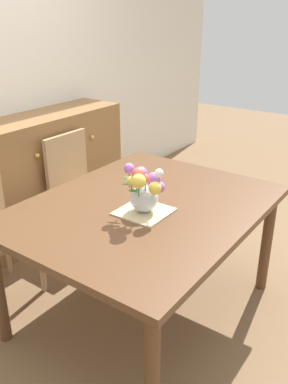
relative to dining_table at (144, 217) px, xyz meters
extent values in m
plane|color=brown|center=(0.00, 0.00, -0.67)|extent=(12.00, 12.00, 0.00)
cube|color=brown|center=(0.00, 0.00, 0.06)|extent=(1.50, 1.19, 0.04)
cylinder|color=brown|center=(-0.67, -0.52, -0.31)|extent=(0.07, 0.07, 0.71)
cylinder|color=brown|center=(0.67, -0.52, -0.31)|extent=(0.07, 0.07, 0.71)
cylinder|color=brown|center=(0.67, 0.52, -0.31)|extent=(0.07, 0.07, 0.71)
cylinder|color=tan|center=(-0.23, 0.68, -0.45)|extent=(0.04, 0.04, 0.44)
cylinder|color=tan|center=(-0.23, 1.04, -0.45)|extent=(0.04, 0.04, 0.44)
cube|color=tan|center=(0.41, 0.86, -0.21)|extent=(0.42, 0.42, 0.04)
cylinder|color=tan|center=(0.59, 0.68, -0.45)|extent=(0.04, 0.04, 0.44)
cylinder|color=tan|center=(0.23, 0.68, -0.45)|extent=(0.04, 0.04, 0.44)
cylinder|color=tan|center=(0.59, 1.04, -0.45)|extent=(0.04, 0.04, 0.44)
cylinder|color=tan|center=(0.23, 1.04, -0.45)|extent=(0.04, 0.04, 0.44)
cube|color=tan|center=(0.41, 1.05, 0.02)|extent=(0.42, 0.04, 0.42)
cube|color=olive|center=(0.47, 1.33, -0.17)|extent=(1.40, 0.44, 1.00)
sphere|color=#B7933D|center=(0.17, 1.10, 0.11)|extent=(0.04, 0.04, 0.04)
sphere|color=#B7933D|center=(0.77, 1.10, 0.11)|extent=(0.04, 0.04, 0.04)
sphere|color=#B7933D|center=(0.17, 1.10, -0.29)|extent=(0.04, 0.04, 0.04)
sphere|color=#B7933D|center=(0.77, 1.10, -0.29)|extent=(0.04, 0.04, 0.04)
cube|color=#CCB789|center=(-0.08, -0.06, 0.09)|extent=(0.27, 0.27, 0.01)
sphere|color=silver|center=(-0.08, -0.06, 0.17)|extent=(0.15, 0.15, 0.15)
sphere|color=#E55B4C|center=(-0.11, -0.09, 0.30)|extent=(0.05, 0.05, 0.05)
cylinder|color=#478438|center=(-0.11, -0.09, 0.26)|extent=(0.01, 0.01, 0.08)
sphere|color=white|center=(-0.07, -0.14, 0.33)|extent=(0.05, 0.05, 0.05)
cylinder|color=#478438|center=(-0.07, -0.14, 0.27)|extent=(0.01, 0.01, 0.10)
sphere|color=#E55B4C|center=(-0.14, -0.06, 0.32)|extent=(0.07, 0.07, 0.07)
cylinder|color=#478438|center=(-0.14, -0.06, 0.27)|extent=(0.01, 0.01, 0.10)
sphere|color=#B266C6|center=(-0.11, 0.02, 0.33)|extent=(0.06, 0.06, 0.06)
cylinder|color=#478438|center=(-0.11, 0.02, 0.27)|extent=(0.01, 0.01, 0.11)
sphere|color=#EFD14C|center=(-0.16, -0.03, 0.29)|extent=(0.05, 0.05, 0.05)
cylinder|color=#478438|center=(-0.16, -0.03, 0.25)|extent=(0.01, 0.01, 0.07)
sphere|color=#B266C6|center=(-0.09, -0.16, 0.26)|extent=(0.06, 0.06, 0.06)
cylinder|color=#478438|center=(-0.09, -0.16, 0.24)|extent=(0.01, 0.01, 0.04)
sphere|color=#EFD14C|center=(-0.19, -0.10, 0.31)|extent=(0.08, 0.08, 0.08)
cylinder|color=#478438|center=(-0.19, -0.10, 0.26)|extent=(0.01, 0.01, 0.09)
sphere|color=#EFD14C|center=(-0.12, -0.15, 0.26)|extent=(0.07, 0.07, 0.07)
cylinder|color=#478438|center=(-0.12, -0.15, 0.24)|extent=(0.01, 0.01, 0.04)
sphere|color=#B266C6|center=(-0.01, -0.07, 0.25)|extent=(0.08, 0.08, 0.08)
cylinder|color=#478438|center=(-0.01, -0.07, 0.24)|extent=(0.01, 0.01, 0.03)
sphere|color=#B266C6|center=(-0.15, -0.06, 0.29)|extent=(0.07, 0.07, 0.07)
cylinder|color=#478438|center=(-0.15, -0.06, 0.25)|extent=(0.01, 0.01, 0.07)
sphere|color=#B266C6|center=(-0.11, -0.06, 0.32)|extent=(0.07, 0.07, 0.07)
cylinder|color=#478438|center=(-0.11, -0.06, 0.27)|extent=(0.01, 0.01, 0.10)
ellipsoid|color=#478438|center=(-0.19, -0.06, 0.25)|extent=(0.07, 0.02, 0.03)
ellipsoid|color=#478438|center=(-0.15, 0.00, 0.26)|extent=(0.07, 0.06, 0.01)
ellipsoid|color=#478438|center=(-0.06, -0.11, 0.24)|extent=(0.05, 0.07, 0.03)
ellipsoid|color=#478438|center=(-0.11, 0.02, 0.27)|extent=(0.04, 0.07, 0.02)
camera|label=1|loc=(-1.70, -1.21, 1.08)|focal=38.21mm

